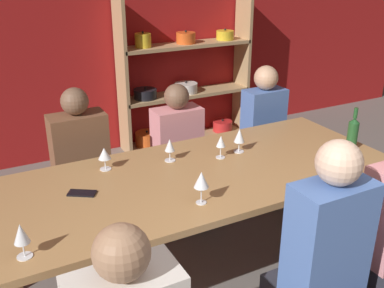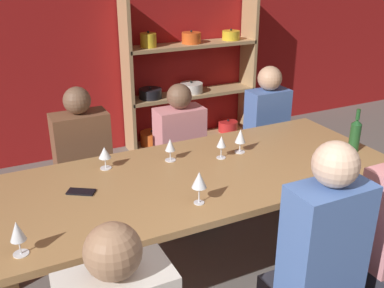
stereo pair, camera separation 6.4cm
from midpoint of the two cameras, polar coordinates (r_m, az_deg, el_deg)
wall_back_red at (r=4.66m, az=-12.30°, el=14.72°), size 8.80×0.06×2.70m
shelf_unit at (r=4.95m, az=-0.09°, el=7.22°), size 1.49×0.30×1.61m
dining_table at (r=2.73m, az=1.60°, el=-5.22°), size 2.42×1.01×0.76m
wine_bottle_green at (r=3.15m, az=20.56°, el=1.16°), size 0.07×0.07×0.29m
wine_glass_white_a at (r=2.07m, az=-20.47°, el=-10.48°), size 0.07×0.07×0.16m
wine_glass_red_a at (r=2.85m, az=4.39°, el=0.19°), size 0.06×0.06×0.15m
wine_glass_red_b at (r=2.81m, az=-2.15°, el=-0.24°), size 0.07×0.07×0.15m
wine_glass_red_c at (r=2.95m, az=6.78°, el=0.92°), size 0.07×0.07×0.16m
wine_glass_red_d at (r=2.31m, az=1.71°, el=-4.67°), size 0.08×0.08×0.18m
wine_glass_white_b at (r=2.75m, az=-10.38°, el=-1.19°), size 0.08×0.08×0.14m
cell_phone at (r=2.54m, az=-13.21°, el=-5.93°), size 0.16×0.14×0.01m
person_far_a at (r=3.95m, az=9.72°, el=-0.47°), size 0.35×0.44×1.14m
person_far_b at (r=3.64m, az=-1.03°, el=-2.79°), size 0.38×0.47×1.07m
person_far_c at (r=3.42m, az=-12.87°, el=-4.73°), size 0.39×0.49×1.14m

